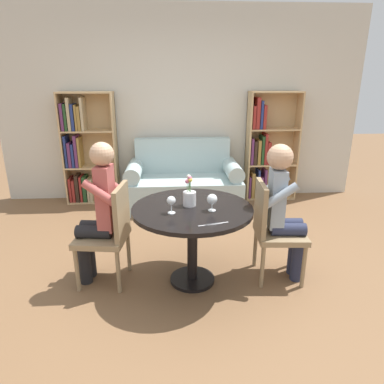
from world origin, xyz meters
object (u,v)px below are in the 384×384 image
couch (184,184)px  chair_right (273,227)px  chair_left (110,230)px  person_left (98,211)px  wine_glass_left (171,201)px  wine_glass_right (212,200)px  flower_vase (189,196)px  bookshelf_left (84,151)px  person_right (284,208)px  bookshelf_right (265,149)px

couch → chair_right: bearing=-69.5°
chair_left → person_left: (-0.09, 0.02, 0.17)m
wine_glass_left → wine_glass_right: bearing=5.9°
couch → wine_glass_right: bearing=-85.6°
person_left → flower_vase: 0.79m
wine_glass_right → wine_glass_left: bearing=-174.1°
bookshelf_left → wine_glass_right: bookshelf_left is taller
couch → bookshelf_left: bookshelf_left is taller
person_right → wine_glass_left: bearing=101.9°
couch → bookshelf_left: bearing=169.3°
bookshelf_left → wine_glass_left: bookshelf_left is taller
bookshelf_right → couch: bearing=-167.7°
couch → bookshelf_left: (-1.40, 0.26, 0.44)m
wine_glass_left → bookshelf_left: bearing=117.8°
couch → chair_left: bearing=-110.7°
person_right → wine_glass_right: 0.67m
bookshelf_left → chair_left: (0.69, -2.15, -0.26)m
bookshelf_left → wine_glass_left: bearing=-62.2°
bookshelf_left → flower_vase: (1.38, -2.16, 0.04)m
chair_right → flower_vase: size_ratio=3.37×
couch → wine_glass_left: (-0.18, -2.06, 0.50)m
bookshelf_right → wine_glass_left: size_ratio=10.87×
bookshelf_left → flower_vase: 2.56m
bookshelf_left → wine_glass_right: (1.56, -2.29, 0.05)m
person_left → wine_glass_right: size_ratio=8.86×
couch → chair_left: size_ratio=1.76×
chair_left → flower_vase: (0.69, -0.00, 0.30)m
wine_glass_left → person_left: bearing=163.3°
wine_glass_left → bookshelf_right: bearing=59.0°
bookshelf_left → bookshelf_right: bearing=0.0°
chair_right → bookshelf_right: bearing=-9.3°
bookshelf_right → chair_right: size_ratio=1.74×
flower_vase → person_right: bearing=-1.7°
couch → chair_left: couch is taller
wine_glass_right → flower_vase: 0.22m
couch → chair_right: (0.71, -1.91, 0.18)m
couch → flower_vase: flower_vase is taller
chair_left → person_right: size_ratio=0.73×
person_left → flower_vase: (0.78, -0.02, 0.13)m
couch → wine_glass_left: couch is taller
chair_right → wine_glass_left: chair_right is taller
bookshelf_right → wine_glass_left: (-1.40, -2.32, 0.07)m
wine_glass_left → flower_vase: 0.23m
chair_left → chair_right: bearing=96.8°
chair_right → wine_glass_left: (-0.89, -0.15, 0.32)m
flower_vase → bookshelf_left: bearing=122.6°
bookshelf_left → person_left: size_ratio=1.24×
chair_right → person_right: (0.09, -0.01, 0.18)m
chair_left → wine_glass_left: size_ratio=6.24×
flower_vase → wine_glass_right: bearing=-36.1°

